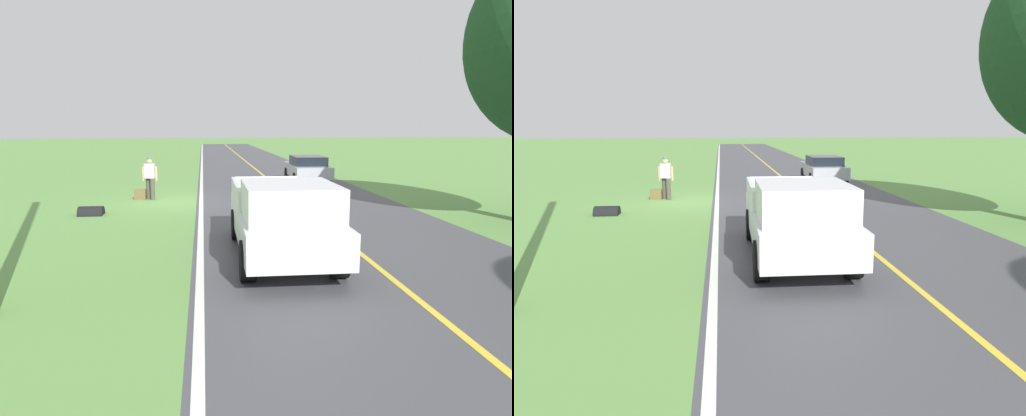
{
  "view_description": "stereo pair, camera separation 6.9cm",
  "coord_description": "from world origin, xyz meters",
  "views": [
    {
      "loc": [
        -1.22,
        17.88,
        2.95
      ],
      "look_at": [
        -2.25,
        9.07,
        1.35
      ],
      "focal_mm": 31.73,
      "sensor_mm": 36.0,
      "label": 1
    },
    {
      "loc": [
        -1.29,
        17.89,
        2.95
      ],
      "look_at": [
        -2.25,
        9.07,
        1.35
      ],
      "focal_mm": 31.73,
      "sensor_mm": 36.0,
      "label": 2
    }
  ],
  "objects": [
    {
      "name": "sedan_near_oncoming",
      "position": [
        -6.74,
        -5.78,
        0.75
      ],
      "size": [
        2.03,
        4.45,
        1.41
      ],
      "color": "#B2B7C1",
      "rests_on": "ground"
    },
    {
      "name": "suitcase_carried",
      "position": [
        1.37,
        -0.8,
        0.21
      ],
      "size": [
        0.48,
        0.24,
        0.42
      ],
      "primitive_type": "cube",
      "rotation": [
        0.0,
        0.0,
        1.48
      ],
      "color": "brown",
      "rests_on": "ground"
    },
    {
      "name": "hitchhiker_walking",
      "position": [
        0.94,
        -0.84,
        0.98
      ],
      "size": [
        0.62,
        0.53,
        1.75
      ],
      "color": "#4C473D",
      "rests_on": "ground"
    },
    {
      "name": "ground_plane",
      "position": [
        0.0,
        0.0,
        0.0
      ],
      "size": [
        200.0,
        200.0,
        0.0
      ],
      "primitive_type": "plane",
      "color": "#609347"
    },
    {
      "name": "pickup_truck_passing",
      "position": [
        -2.95,
        8.11,
        0.97
      ],
      "size": [
        2.16,
        5.43,
        1.82
      ],
      "color": "silver",
      "rests_on": "ground"
    },
    {
      "name": "drainage_culvert",
      "position": [
        2.57,
        2.35,
        0.0
      ],
      "size": [
        0.8,
        0.6,
        0.6
      ],
      "primitive_type": "cylinder",
      "rotation": [
        0.0,
        1.57,
        0.0
      ],
      "color": "black",
      "rests_on": "ground"
    },
    {
      "name": "lane_centre_line",
      "position": [
        -4.86,
        0.0,
        0.01
      ],
      "size": [
        0.14,
        117.6,
        0.0
      ],
      "primitive_type": "cube",
      "color": "gold",
      "rests_on": "ground"
    },
    {
      "name": "road_surface",
      "position": [
        -4.86,
        0.0,
        0.0
      ],
      "size": [
        7.86,
        120.0,
        0.0
      ],
      "primitive_type": "cube",
      "color": "#47474C",
      "rests_on": "ground"
    },
    {
      "name": "lane_edge_line",
      "position": [
        -1.11,
        0.0,
        0.01
      ],
      "size": [
        0.16,
        117.6,
        0.0
      ],
      "primitive_type": "cube",
      "color": "silver",
      "rests_on": "ground"
    }
  ]
}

